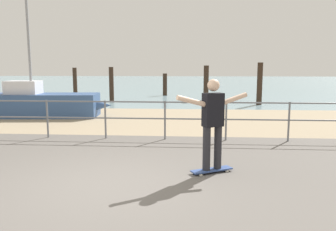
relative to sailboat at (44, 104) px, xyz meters
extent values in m
cube|color=#605B56|center=(4.31, -8.36, -0.52)|extent=(24.00, 10.00, 0.04)
cube|color=tan|center=(4.31, -0.36, -0.52)|extent=(24.00, 6.00, 0.04)
cube|color=#75939E|center=(4.31, 27.64, -0.52)|extent=(72.00, 50.00, 0.04)
cylinder|color=slate|center=(1.79, -3.76, 0.00)|extent=(0.05, 0.05, 1.05)
cylinder|color=slate|center=(3.39, -3.76, 0.00)|extent=(0.05, 0.05, 1.05)
cylinder|color=slate|center=(5.00, -3.76, 0.00)|extent=(0.05, 0.05, 1.05)
cylinder|color=slate|center=(6.61, -3.76, 0.00)|extent=(0.05, 0.05, 1.05)
cylinder|color=slate|center=(8.22, -3.76, 0.00)|extent=(0.05, 0.05, 1.05)
cylinder|color=slate|center=(3.39, -3.76, 0.50)|extent=(12.87, 0.04, 0.04)
cylinder|color=slate|center=(3.39, -3.76, 0.06)|extent=(12.87, 0.04, 0.04)
cube|color=#335184|center=(-0.16, -0.01, -0.07)|extent=(4.51, 1.79, 0.90)
cone|color=#335184|center=(2.03, 0.18, -0.07)|extent=(1.16, 0.86, 0.77)
cylinder|color=gray|center=(-0.46, -0.04, 2.44)|extent=(0.10, 0.10, 4.13)
cube|color=silver|center=(-0.76, -0.07, 0.63)|extent=(1.28, 1.00, 0.50)
cube|color=#334C8C|center=(6.09, -6.53, -0.45)|extent=(0.80, 0.56, 0.02)
cylinder|color=silver|center=(5.89, -6.73, -0.49)|extent=(0.07, 0.06, 0.06)
cylinder|color=silver|center=(5.81, -6.59, -0.49)|extent=(0.07, 0.06, 0.06)
cylinder|color=silver|center=(6.38, -6.46, -0.49)|extent=(0.07, 0.06, 0.06)
cylinder|color=silver|center=(6.30, -6.32, -0.49)|extent=(0.07, 0.06, 0.06)
cylinder|color=#26262B|center=(5.99, -6.58, -0.04)|extent=(0.14, 0.14, 0.80)
cylinder|color=#26262B|center=(6.20, -6.47, -0.04)|extent=(0.14, 0.14, 0.80)
cube|color=black|center=(6.09, -6.53, 0.66)|extent=(0.41, 0.35, 0.60)
sphere|color=beige|center=(6.09, -6.53, 1.10)|extent=(0.22, 0.22, 0.22)
cylinder|color=beige|center=(5.70, -6.74, 0.84)|extent=(0.53, 0.34, 0.23)
cylinder|color=beige|center=(6.49, -6.31, 0.84)|extent=(0.53, 0.34, 0.23)
cylinder|color=#332319|center=(-1.32, 7.21, 0.41)|extent=(0.25, 0.25, 1.87)
cylinder|color=#332319|center=(1.28, 5.63, 0.43)|extent=(0.25, 0.25, 1.91)
cylinder|color=#332319|center=(3.89, 9.76, 0.22)|extent=(0.28, 0.28, 1.47)
cylinder|color=#332319|center=(6.49, 6.80, 0.48)|extent=(0.29, 0.29, 1.99)
cylinder|color=#332319|center=(9.10, 4.72, 0.55)|extent=(0.27, 0.27, 2.14)
camera|label=1|loc=(5.73, -12.52, 1.44)|focal=35.88mm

